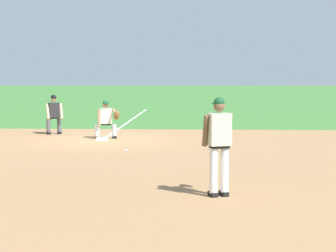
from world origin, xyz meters
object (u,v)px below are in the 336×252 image
pitcher (219,140)px  baseball (126,151)px  umpire (54,113)px  first_baseman (107,118)px  first_base_bag (102,139)px

pitcher → baseball: bearing=21.1°
umpire → first_baseman: bearing=-125.1°
first_base_bag → first_baseman: (0.49, -0.09, 0.69)m
first_baseman → first_base_bag: bearing=169.8°
first_baseman → umpire: size_ratio=0.92×
first_base_bag → pitcher: bearing=-159.0°
first_base_bag → baseball: 3.29m
pitcher → umpire: 13.00m
baseball → umpire: umpire is taller
baseball → pitcher: (-6.54, -2.52, 1.02)m
first_base_bag → pitcher: (-9.61, -3.69, 1.01)m
first_baseman → umpire: (1.54, 2.18, 0.06)m
first_base_bag → baseball: (-3.08, -1.17, -0.01)m
baseball → umpire: size_ratio=0.05×
first_base_bag → baseball: size_ratio=5.14×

